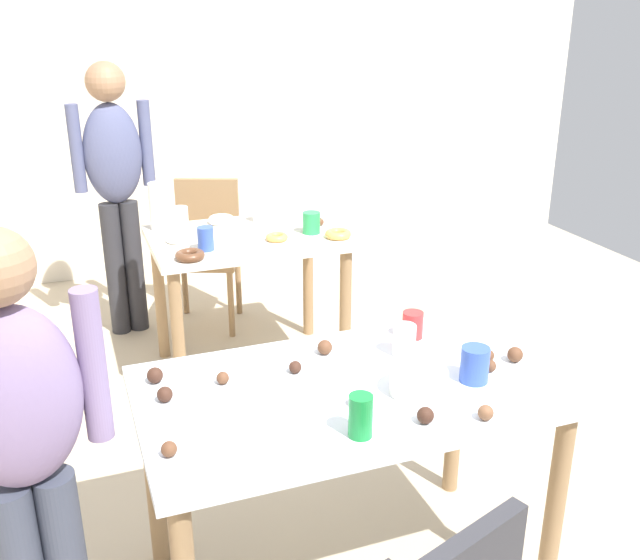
% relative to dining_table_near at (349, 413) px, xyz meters
% --- Properties ---
extents(ground_plane, '(6.40, 6.40, 0.00)m').
position_rel_dining_table_near_xyz_m(ground_plane, '(0.14, 0.18, -0.65)').
color(ground_plane, tan).
extents(wall_back, '(6.40, 0.10, 2.60)m').
position_rel_dining_table_near_xyz_m(wall_back, '(0.14, 3.38, 0.65)').
color(wall_back, beige).
rests_on(wall_back, ground_plane).
extents(dining_table_near, '(1.28, 0.73, 0.75)m').
position_rel_dining_table_near_xyz_m(dining_table_near, '(0.00, 0.00, 0.00)').
color(dining_table_near, silver).
rests_on(dining_table_near, ground_plane).
extents(dining_table_far, '(0.98, 0.69, 0.75)m').
position_rel_dining_table_near_xyz_m(dining_table_far, '(0.11, 1.61, -0.02)').
color(dining_table_far, silver).
rests_on(dining_table_far, ground_plane).
extents(chair_far_table, '(0.52, 0.52, 0.87)m').
position_rel_dining_table_near_xyz_m(chair_far_table, '(0.03, 2.31, -0.15)').
color(chair_far_table, olive).
rests_on(chair_far_table, ground_plane).
extents(person_girl_near, '(0.45, 0.26, 1.38)m').
position_rel_dining_table_near_xyz_m(person_girl_near, '(-0.92, -0.09, 0.16)').
color(person_girl_near, '#383D4C').
rests_on(person_girl_near, ground_plane).
extents(person_adult_far, '(0.45, 0.23, 1.57)m').
position_rel_dining_table_near_xyz_m(person_adult_far, '(-0.46, 2.32, 0.29)').
color(person_adult_far, '#28282D').
rests_on(person_adult_far, ground_plane).
extents(mixing_bowl, '(0.17, 0.17, 0.07)m').
position_rel_dining_table_near_xyz_m(mixing_bowl, '(0.18, -0.11, 0.14)').
color(mixing_bowl, white).
rests_on(mixing_bowl, dining_table_near).
extents(soda_can, '(0.07, 0.07, 0.12)m').
position_rel_dining_table_near_xyz_m(soda_can, '(-0.08, -0.27, 0.16)').
color(soda_can, '#198438').
rests_on(soda_can, dining_table_near).
extents(fork_near, '(0.17, 0.02, 0.01)m').
position_rel_dining_table_near_xyz_m(fork_near, '(0.43, 0.13, 0.10)').
color(fork_near, silver).
rests_on(fork_near, dining_table_near).
extents(cup_near_0, '(0.09, 0.09, 0.11)m').
position_rel_dining_table_near_xyz_m(cup_near_0, '(0.37, -0.11, 0.16)').
color(cup_near_0, '#3351B2').
rests_on(cup_near_0, dining_table_near).
extents(cup_near_1, '(0.07, 0.07, 0.09)m').
position_rel_dining_table_near_xyz_m(cup_near_1, '(0.34, 0.24, 0.15)').
color(cup_near_1, red).
rests_on(cup_near_1, dining_table_near).
extents(cup_near_2, '(0.08, 0.08, 0.11)m').
position_rel_dining_table_near_xyz_m(cup_near_2, '(0.25, 0.13, 0.15)').
color(cup_near_2, white).
rests_on(cup_near_2, dining_table_near).
extents(cake_ball_0, '(0.05, 0.05, 0.05)m').
position_rel_dining_table_near_xyz_m(cake_ball_0, '(-0.55, 0.22, 0.13)').
color(cake_ball_0, '#3D2319').
rests_on(cake_ball_0, dining_table_near).
extents(cake_ball_1, '(0.05, 0.05, 0.05)m').
position_rel_dining_table_near_xyz_m(cake_ball_1, '(0.00, 0.22, 0.13)').
color(cake_ball_1, brown).
rests_on(cake_ball_1, dining_table_near).
extents(cake_ball_2, '(0.04, 0.04, 0.04)m').
position_rel_dining_table_near_xyz_m(cake_ball_2, '(-0.13, 0.13, 0.12)').
color(cake_ball_2, '#3D2319').
rests_on(cake_ball_2, dining_table_near).
extents(cake_ball_3, '(0.04, 0.04, 0.04)m').
position_rel_dining_table_near_xyz_m(cake_ball_3, '(0.48, -0.01, 0.12)').
color(cake_ball_3, brown).
rests_on(cake_ball_3, dining_table_near).
extents(cake_ball_4, '(0.04, 0.04, 0.04)m').
position_rel_dining_table_near_xyz_m(cake_ball_4, '(0.28, -0.32, 0.12)').
color(cake_ball_4, brown).
rests_on(cake_ball_4, dining_table_near).
extents(cake_ball_5, '(0.05, 0.05, 0.05)m').
position_rel_dining_table_near_xyz_m(cake_ball_5, '(0.56, -0.05, 0.13)').
color(cake_ball_5, brown).
rests_on(cake_ball_5, dining_table_near).
extents(cake_ball_6, '(0.05, 0.05, 0.05)m').
position_rel_dining_table_near_xyz_m(cake_ball_6, '(-0.54, 0.10, 0.12)').
color(cake_ball_6, '#3D2319').
rests_on(cake_ball_6, dining_table_near).
extents(cake_ball_7, '(0.05, 0.05, 0.05)m').
position_rel_dining_table_near_xyz_m(cake_ball_7, '(-0.02, -0.12, 0.12)').
color(cake_ball_7, brown).
rests_on(cake_ball_7, dining_table_near).
extents(cake_ball_8, '(0.04, 0.04, 0.04)m').
position_rel_dining_table_near_xyz_m(cake_ball_8, '(-0.58, -0.18, 0.12)').
color(cake_ball_8, brown).
rests_on(cake_ball_8, dining_table_near).
extents(cake_ball_9, '(0.05, 0.05, 0.05)m').
position_rel_dining_table_near_xyz_m(cake_ball_9, '(0.12, -0.27, 0.12)').
color(cake_ball_9, '#3D2319').
rests_on(cake_ball_9, dining_table_near).
extents(cake_ball_10, '(0.04, 0.04, 0.04)m').
position_rel_dining_table_near_xyz_m(cake_ball_10, '(0.45, -0.08, 0.12)').
color(cake_ball_10, brown).
rests_on(cake_ball_10, dining_table_near).
extents(cake_ball_11, '(0.04, 0.04, 0.04)m').
position_rel_dining_table_near_xyz_m(cake_ball_11, '(-0.36, 0.14, 0.12)').
color(cake_ball_11, brown).
rests_on(cake_ball_11, dining_table_near).
extents(pitcher_far, '(0.12, 0.12, 0.24)m').
position_rel_dining_table_near_xyz_m(pitcher_far, '(-0.28, 1.86, 0.22)').
color(pitcher_far, white).
rests_on(pitcher_far, dining_table_far).
extents(cup_far_0, '(0.09, 0.09, 0.10)m').
position_rel_dining_table_near_xyz_m(cup_far_0, '(-0.18, 1.91, 0.15)').
color(cup_far_0, white).
rests_on(cup_far_0, dining_table_far).
extents(cup_far_1, '(0.09, 0.09, 0.11)m').
position_rel_dining_table_near_xyz_m(cup_far_1, '(0.42, 1.52, 0.16)').
color(cup_far_1, green).
rests_on(cup_far_1, dining_table_far).
extents(cup_far_2, '(0.08, 0.08, 0.11)m').
position_rel_dining_table_near_xyz_m(cup_far_2, '(-0.14, 1.43, 0.16)').
color(cup_far_2, '#3351B2').
rests_on(cup_far_2, dining_table_far).
extents(cup_far_3, '(0.08, 0.08, 0.10)m').
position_rel_dining_table_near_xyz_m(cup_far_3, '(0.23, 1.81, 0.15)').
color(cup_far_3, white).
rests_on(cup_far_3, dining_table_far).
extents(donut_far_0, '(0.13, 0.13, 0.04)m').
position_rel_dining_table_near_xyz_m(donut_far_0, '(0.52, 1.40, 0.12)').
color(donut_far_0, gold).
rests_on(donut_far_0, dining_table_far).
extents(donut_far_1, '(0.11, 0.11, 0.03)m').
position_rel_dining_table_near_xyz_m(donut_far_1, '(-0.25, 1.61, 0.12)').
color(donut_far_1, white).
rests_on(donut_far_1, dining_table_far).
extents(donut_far_2, '(0.11, 0.11, 0.03)m').
position_rel_dining_table_near_xyz_m(donut_far_2, '(0.49, 1.66, 0.12)').
color(donut_far_2, brown).
rests_on(donut_far_2, dining_table_far).
extents(donut_far_3, '(0.14, 0.14, 0.04)m').
position_rel_dining_table_near_xyz_m(donut_far_3, '(-0.24, 1.33, 0.12)').
color(donut_far_3, brown).
rests_on(donut_far_3, dining_table_far).
extents(donut_far_4, '(0.11, 0.11, 0.03)m').
position_rel_dining_table_near_xyz_m(donut_far_4, '(0.22, 1.46, 0.12)').
color(donut_far_4, gold).
rests_on(donut_far_4, dining_table_far).
extents(donut_far_5, '(0.14, 0.14, 0.04)m').
position_rel_dining_table_near_xyz_m(donut_far_5, '(0.03, 1.85, 0.12)').
color(donut_far_5, white).
rests_on(donut_far_5, dining_table_far).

